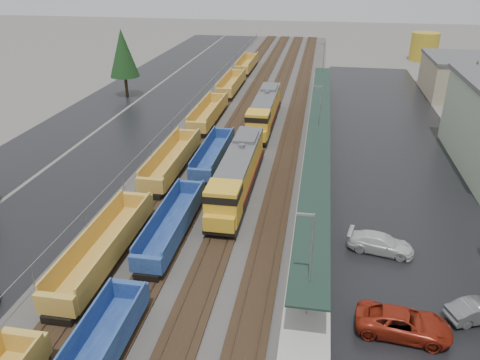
# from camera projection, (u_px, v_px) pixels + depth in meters

# --- Properties ---
(ballast_strip) EXTENTS (20.00, 160.00, 0.08)m
(ballast_strip) POSITION_uv_depth(u_px,v_px,m) (252.00, 121.00, 67.14)
(ballast_strip) COLOR #302D2B
(ballast_strip) RESTS_ON ground
(trackbed) EXTENTS (14.60, 160.00, 0.22)m
(trackbed) POSITION_uv_depth(u_px,v_px,m) (252.00, 120.00, 67.09)
(trackbed) COLOR black
(trackbed) RESTS_ON ground
(west_parking_lot) EXTENTS (10.00, 160.00, 0.02)m
(west_parking_lot) POSITION_uv_depth(u_px,v_px,m) (152.00, 116.00, 69.47)
(west_parking_lot) COLOR black
(west_parking_lot) RESTS_ON ground
(west_road) EXTENTS (9.00, 160.00, 0.02)m
(west_road) POSITION_uv_depth(u_px,v_px,m) (90.00, 112.00, 71.02)
(west_road) COLOR black
(west_road) RESTS_ON ground
(east_commuter_lot) EXTENTS (16.00, 100.00, 0.02)m
(east_commuter_lot) POSITION_uv_depth(u_px,v_px,m) (398.00, 156.00, 55.32)
(east_commuter_lot) COLOR black
(east_commuter_lot) RESTS_ON ground
(station_platform) EXTENTS (3.00, 80.00, 8.00)m
(station_platform) POSITION_uv_depth(u_px,v_px,m) (318.00, 145.00, 56.48)
(station_platform) COLOR #9E9B93
(station_platform) RESTS_ON ground
(chainlink_fence) EXTENTS (0.08, 160.04, 2.02)m
(chainlink_fence) POSITION_uv_depth(u_px,v_px,m) (185.00, 110.00, 66.55)
(chainlink_fence) COLOR gray
(chainlink_fence) RESTS_ON ground
(distant_hills) EXTENTS (301.00, 140.00, 25.20)m
(distant_hills) POSITION_uv_depth(u_px,v_px,m) (412.00, 14.00, 194.32)
(distant_hills) COLOR #475945
(distant_hills) RESTS_ON ground
(tree_west_far) EXTENTS (4.84, 4.84, 11.00)m
(tree_west_far) POSITION_uv_depth(u_px,v_px,m) (123.00, 53.00, 76.55)
(tree_west_far) COLOR #332316
(tree_west_far) RESTS_ON ground
(tree_east) EXTENTS (4.40, 4.40, 10.00)m
(tree_east) POSITION_uv_depth(u_px,v_px,m) (472.00, 89.00, 58.27)
(tree_east) COLOR #332316
(tree_east) RESTS_ON ground
(locomotive_lead) EXTENTS (2.85, 18.77, 4.25)m
(locomotive_lead) POSITION_uv_depth(u_px,v_px,m) (237.00, 174.00, 45.26)
(locomotive_lead) COLOR black
(locomotive_lead) RESTS_ON ground
(locomotive_trail) EXTENTS (2.85, 18.77, 4.25)m
(locomotive_trail) POSITION_uv_depth(u_px,v_px,m) (264.00, 111.00, 63.95)
(locomotive_trail) COLOR black
(locomotive_trail) RESTS_ON ground
(well_string_yellow) EXTENTS (2.75, 118.20, 2.44)m
(well_string_yellow) POSITION_uv_depth(u_px,v_px,m) (172.00, 161.00, 50.95)
(well_string_yellow) COLOR gold
(well_string_yellow) RESTS_ON ground
(storage_tank) EXTENTS (6.15, 6.15, 6.15)m
(storage_tank) POSITION_uv_depth(u_px,v_px,m) (424.00, 47.00, 105.83)
(storage_tank) COLOR #AD9022
(storage_tank) RESTS_ON ground
(parked_car_east_b) EXTENTS (3.23, 6.04, 1.61)m
(parked_car_east_b) POSITION_uv_depth(u_px,v_px,m) (403.00, 323.00, 28.85)
(parked_car_east_b) COLOR maroon
(parked_car_east_b) RESTS_ON ground
(parked_car_east_c) EXTENTS (3.07, 5.46, 1.49)m
(parked_car_east_c) POSITION_uv_depth(u_px,v_px,m) (381.00, 243.00, 37.03)
(parked_car_east_c) COLOR silver
(parked_car_east_c) RESTS_ON ground
(parked_car_east_e) EXTENTS (3.01, 4.51, 1.41)m
(parked_car_east_e) POSITION_uv_depth(u_px,v_px,m) (479.00, 311.00, 30.02)
(parked_car_east_e) COLOR #575A5C
(parked_car_east_e) RESTS_ON ground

